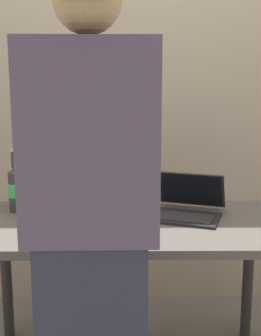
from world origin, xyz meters
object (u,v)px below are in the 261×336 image
(beer_bottle_dark, at_px, (36,188))
(coffee_mug, at_px, (86,202))
(beer_bottle_brown, at_px, (21,184))
(beer_bottle_green, at_px, (15,188))
(laptop, at_px, (185,206))
(beer_bottle_amber, at_px, (38,182))
(person_figure, at_px, (90,238))

(beer_bottle_dark, bearing_deg, coffee_mug, -0.73)
(beer_bottle_brown, xyz_separation_m, coffee_mug, (0.34, -0.09, -0.07))
(coffee_mug, bearing_deg, beer_bottle_green, -176.47)
(laptop, distance_m, beer_bottle_brown, 0.84)
(beer_bottle_green, relative_size, beer_bottle_amber, 0.95)
(laptop, distance_m, beer_bottle_dark, 0.73)
(person_figure, bearing_deg, beer_bottle_green, 119.15)
(beer_bottle_dark, xyz_separation_m, beer_bottle_amber, (-0.01, 0.09, 0.01))
(beer_bottle_dark, bearing_deg, beer_bottle_brown, 137.21)
(beer_bottle_green, xyz_separation_m, person_figure, (0.43, -0.77, 0.02))
(beer_bottle_amber, xyz_separation_m, person_figure, (0.34, -0.89, 0.02))
(beer_bottle_amber, bearing_deg, beer_bottle_brown, -176.04)
(laptop, relative_size, beer_bottle_green, 1.38)
(beer_bottle_brown, height_order, coffee_mug, beer_bottle_brown)
(beer_bottle_green, height_order, beer_bottle_amber, beer_bottle_amber)
(beer_bottle_dark, xyz_separation_m, person_figure, (0.33, -0.79, 0.03))
(coffee_mug, bearing_deg, beer_bottle_dark, 179.27)
(beer_bottle_green, distance_m, coffee_mug, 0.35)
(beer_bottle_brown, height_order, person_figure, person_figure)
(coffee_mug, bearing_deg, beer_bottle_amber, 158.94)
(beer_bottle_dark, xyz_separation_m, coffee_mug, (0.24, -0.00, -0.07))
(beer_bottle_green, bearing_deg, beer_bottle_brown, 87.89)
(beer_bottle_brown, relative_size, beer_bottle_amber, 0.93)
(laptop, bearing_deg, beer_bottle_green, 175.33)
(laptop, bearing_deg, person_figure, -119.32)
(beer_bottle_green, distance_m, beer_bottle_dark, 0.10)
(beer_bottle_brown, bearing_deg, laptop, -12.33)
(beer_bottle_brown, bearing_deg, beer_bottle_amber, 3.96)
(beer_bottle_brown, distance_m, beer_bottle_dark, 0.13)
(beer_bottle_brown, distance_m, coffee_mug, 0.36)
(laptop, relative_size, beer_bottle_amber, 1.31)
(laptop, distance_m, person_figure, 0.81)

